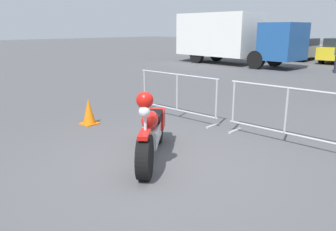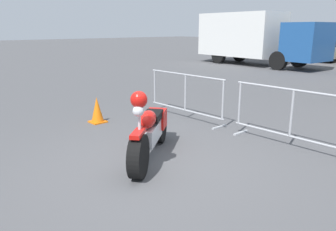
{
  "view_description": "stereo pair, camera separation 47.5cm",
  "coord_description": "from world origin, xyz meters",
  "px_view_note": "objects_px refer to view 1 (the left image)",
  "views": [
    {
      "loc": [
        3.26,
        -3.45,
        2.1
      ],
      "look_at": [
        -0.38,
        0.55,
        0.65
      ],
      "focal_mm": 35.0,
      "sensor_mm": 36.0,
      "label": 1
    },
    {
      "loc": [
        3.59,
        -3.12,
        2.1
      ],
      "look_at": [
        -0.38,
        0.55,
        0.65
      ],
      "focal_mm": 35.0,
      "sensor_mm": 36.0,
      "label": 2
    }
  ],
  "objects_px": {
    "parked_car_black": "(266,48)",
    "parked_car_tan": "(237,46)",
    "motorcycle": "(152,130)",
    "box_truck": "(230,36)",
    "crowd_barrier_near": "(177,95)",
    "crowd_barrier_far": "(286,114)",
    "parked_car_silver": "(303,49)",
    "traffic_cone": "(89,112)"
  },
  "relations": [
    {
      "from": "crowd_barrier_near",
      "to": "box_truck",
      "type": "relative_size",
      "value": 0.3
    },
    {
      "from": "parked_car_tan",
      "to": "traffic_cone",
      "type": "height_order",
      "value": "parked_car_tan"
    },
    {
      "from": "crowd_barrier_far",
      "to": "parked_car_black",
      "type": "xyz_separation_m",
      "value": [
        -8.82,
        17.17,
        0.13
      ]
    },
    {
      "from": "motorcycle",
      "to": "parked_car_silver",
      "type": "relative_size",
      "value": 0.44
    },
    {
      "from": "crowd_barrier_far",
      "to": "parked_car_silver",
      "type": "relative_size",
      "value": 0.55
    },
    {
      "from": "crowd_barrier_near",
      "to": "box_truck",
      "type": "distance_m",
      "value": 12.85
    },
    {
      "from": "crowd_barrier_near",
      "to": "parked_car_silver",
      "type": "bearing_deg",
      "value": 101.61
    },
    {
      "from": "crowd_barrier_near",
      "to": "parked_car_silver",
      "type": "height_order",
      "value": "parked_car_silver"
    },
    {
      "from": "crowd_barrier_near",
      "to": "crowd_barrier_far",
      "type": "distance_m",
      "value": 2.65
    },
    {
      "from": "motorcycle",
      "to": "box_truck",
      "type": "distance_m",
      "value": 15.39
    },
    {
      "from": "traffic_cone",
      "to": "parked_car_black",
      "type": "bearing_deg",
      "value": 104.97
    },
    {
      "from": "traffic_cone",
      "to": "parked_car_tan",
      "type": "bearing_deg",
      "value": 111.77
    },
    {
      "from": "box_truck",
      "to": "parked_car_black",
      "type": "height_order",
      "value": "box_truck"
    },
    {
      "from": "traffic_cone",
      "to": "box_truck",
      "type": "bearing_deg",
      "value": 109.27
    },
    {
      "from": "box_truck",
      "to": "crowd_barrier_far",
      "type": "bearing_deg",
      "value": -48.68
    },
    {
      "from": "crowd_barrier_near",
      "to": "crowd_barrier_far",
      "type": "xyz_separation_m",
      "value": [
        2.65,
        0.0,
        0.0
      ]
    },
    {
      "from": "motorcycle",
      "to": "crowd_barrier_near",
      "type": "xyz_separation_m",
      "value": [
        -1.33,
        2.18,
        0.08
      ]
    },
    {
      "from": "parked_car_black",
      "to": "parked_car_tan",
      "type": "bearing_deg",
      "value": 82.63
    },
    {
      "from": "box_truck",
      "to": "parked_car_silver",
      "type": "height_order",
      "value": "box_truck"
    },
    {
      "from": "parked_car_black",
      "to": "traffic_cone",
      "type": "relative_size",
      "value": 6.78
    },
    {
      "from": "motorcycle",
      "to": "box_truck",
      "type": "relative_size",
      "value": 0.24
    },
    {
      "from": "crowd_barrier_far",
      "to": "traffic_cone",
      "type": "distance_m",
      "value": 4.15
    },
    {
      "from": "crowd_barrier_far",
      "to": "parked_car_tan",
      "type": "relative_size",
      "value": 0.55
    },
    {
      "from": "crowd_barrier_near",
      "to": "traffic_cone",
      "type": "relative_size",
      "value": 3.97
    },
    {
      "from": "parked_car_silver",
      "to": "parked_car_black",
      "type": "bearing_deg",
      "value": 91.83
    },
    {
      "from": "parked_car_silver",
      "to": "motorcycle",
      "type": "bearing_deg",
      "value": -166.87
    },
    {
      "from": "crowd_barrier_far",
      "to": "parked_car_silver",
      "type": "bearing_deg",
      "value": 109.74
    },
    {
      "from": "crowd_barrier_far",
      "to": "parked_car_black",
      "type": "distance_m",
      "value": 19.31
    },
    {
      "from": "crowd_barrier_far",
      "to": "traffic_cone",
      "type": "bearing_deg",
      "value": -155.33
    },
    {
      "from": "motorcycle",
      "to": "crowd_barrier_far",
      "type": "relative_size",
      "value": 0.8
    },
    {
      "from": "crowd_barrier_near",
      "to": "crowd_barrier_far",
      "type": "relative_size",
      "value": 1.0
    },
    {
      "from": "parked_car_black",
      "to": "box_truck",
      "type": "bearing_deg",
      "value": -176.5
    },
    {
      "from": "box_truck",
      "to": "crowd_barrier_near",
      "type": "bearing_deg",
      "value": -58.31
    },
    {
      "from": "parked_car_tan",
      "to": "parked_car_silver",
      "type": "distance_m",
      "value": 5.23
    },
    {
      "from": "parked_car_tan",
      "to": "traffic_cone",
      "type": "relative_size",
      "value": 7.16
    },
    {
      "from": "crowd_barrier_far",
      "to": "box_truck",
      "type": "bearing_deg",
      "value": 126.18
    },
    {
      "from": "crowd_barrier_near",
      "to": "parked_car_tan",
      "type": "distance_m",
      "value": 19.55
    },
    {
      "from": "motorcycle",
      "to": "parked_car_tan",
      "type": "xyz_separation_m",
      "value": [
        -10.11,
        19.65,
        0.24
      ]
    },
    {
      "from": "box_truck",
      "to": "parked_car_tan",
      "type": "height_order",
      "value": "box_truck"
    },
    {
      "from": "box_truck",
      "to": "parked_car_silver",
      "type": "xyz_separation_m",
      "value": [
        2.17,
        5.85,
        -0.91
      ]
    },
    {
      "from": "crowd_barrier_far",
      "to": "traffic_cone",
      "type": "height_order",
      "value": "crowd_barrier_far"
    },
    {
      "from": "crowd_barrier_far",
      "to": "motorcycle",
      "type": "bearing_deg",
      "value": -121.32
    }
  ]
}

